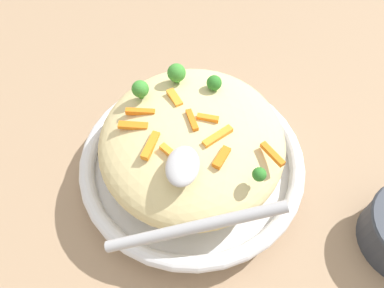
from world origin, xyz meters
name	(u,v)px	position (x,y,z in m)	size (l,w,h in m)	color
ground_plane	(192,172)	(0.00, 0.00, 0.00)	(2.40, 2.40, 0.00)	#9E7F60
serving_bowl	(192,163)	(0.00, 0.00, 0.03)	(0.34, 0.34, 0.05)	silver
pasta_mound	(192,140)	(0.00, 0.00, 0.09)	(0.27, 0.26, 0.09)	#DBC689
carrot_piece_0	(151,146)	(0.04, -0.05, 0.13)	(0.04, 0.01, 0.01)	orange
carrot_piece_1	(222,157)	(0.05, 0.04, 0.13)	(0.03, 0.01, 0.01)	orange
carrot_piece_2	(208,118)	(-0.01, 0.02, 0.13)	(0.03, 0.01, 0.01)	orange
carrot_piece_3	(218,136)	(0.02, 0.04, 0.13)	(0.04, 0.01, 0.01)	orange
carrot_piece_4	(175,98)	(-0.04, -0.03, 0.13)	(0.03, 0.01, 0.01)	orange
carrot_piece_5	(192,117)	(0.00, 0.00, 0.13)	(0.03, 0.01, 0.01)	orange
carrot_piece_6	(133,126)	(0.01, -0.08, 0.13)	(0.04, 0.01, 0.01)	orange
carrot_piece_7	(272,154)	(0.03, 0.11, 0.13)	(0.04, 0.01, 0.01)	orange
carrot_piece_8	(140,112)	(-0.01, -0.07, 0.13)	(0.04, 0.01, 0.01)	orange
carrot_piece_9	(174,155)	(0.06, -0.01, 0.13)	(0.04, 0.01, 0.01)	orange
broccoli_floret_0	(140,89)	(-0.04, -0.08, 0.14)	(0.02, 0.02, 0.03)	#377928
broccoli_floret_1	(214,83)	(-0.07, 0.02, 0.14)	(0.02, 0.02, 0.02)	#296820
broccoli_floret_2	(259,175)	(0.07, 0.09, 0.13)	(0.02, 0.02, 0.02)	#296820
broccoli_floret_3	(177,73)	(-0.08, -0.03, 0.14)	(0.03, 0.03, 0.03)	#377928
serving_spoon	(188,188)	(0.11, 0.01, 0.15)	(0.14, 0.18, 0.07)	#B7B7BC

